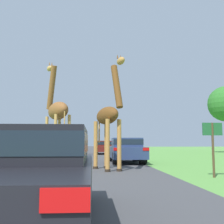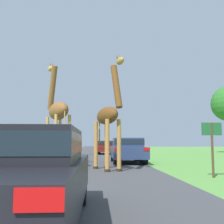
% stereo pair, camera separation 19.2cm
% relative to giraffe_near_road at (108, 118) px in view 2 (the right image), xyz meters
% --- Properties ---
extents(road, '(6.51, 120.00, 0.00)m').
position_rel_giraffe_near_road_xyz_m(road, '(-1.07, 17.93, -2.26)').
color(road, '#424244').
rests_on(road, ground).
extents(giraffe_near_road, '(1.32, 2.82, 4.78)m').
position_rel_giraffe_near_road_xyz_m(giraffe_near_road, '(0.00, 0.00, 0.00)').
color(giraffe_near_road, '#B77F3D').
rests_on(giraffe_near_road, ground).
extents(giraffe_companion, '(1.66, 2.78, 5.44)m').
position_rel_giraffe_near_road_xyz_m(giraffe_companion, '(-2.40, 1.30, 0.44)').
color(giraffe_companion, tan).
rests_on(giraffe_companion, ground).
extents(car_lead_maroon, '(1.76, 4.67, 1.39)m').
position_rel_giraffe_near_road_xyz_m(car_lead_maroon, '(-1.55, -8.11, -1.51)').
color(car_lead_maroon, black).
rests_on(car_lead_maroon, ground).
extents(car_queue_right, '(1.92, 3.96, 1.45)m').
position_rel_giraffe_near_road_xyz_m(car_queue_right, '(-3.50, 7.89, -1.50)').
color(car_queue_right, gray).
rests_on(car_queue_right, ground).
extents(car_queue_left, '(1.81, 4.75, 1.37)m').
position_rel_giraffe_near_road_xyz_m(car_queue_left, '(0.42, 17.45, -1.53)').
color(car_queue_left, '#561914').
rests_on(car_queue_left, ground).
extents(car_far_ahead, '(1.87, 4.28, 1.46)m').
position_rel_giraffe_near_road_xyz_m(car_far_ahead, '(1.34, 4.41, -1.48)').
color(car_far_ahead, navy).
rests_on(car_far_ahead, ground).
extents(sign_post, '(0.70, 0.08, 1.88)m').
position_rel_giraffe_near_road_xyz_m(sign_post, '(3.48, -2.79, -0.96)').
color(sign_post, '#4C3823').
rests_on(sign_post, ground).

